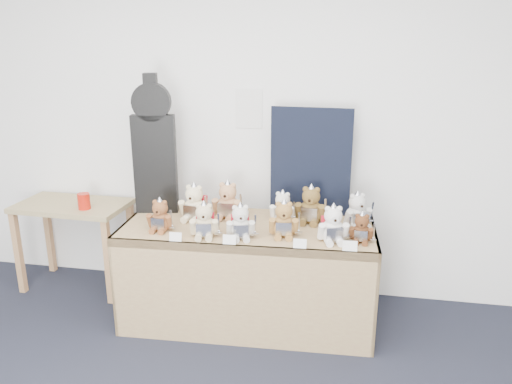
% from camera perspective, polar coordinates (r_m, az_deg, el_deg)
% --- Properties ---
extents(room_shell, '(6.00, 6.00, 6.00)m').
position_cam_1_polar(room_shell, '(3.89, -0.84, 9.49)').
color(room_shell, white).
rests_on(room_shell, floor).
extents(display_table, '(1.81, 0.82, 0.74)m').
position_cam_1_polar(display_table, '(3.53, -1.08, -6.67)').
color(display_table, '#906B49').
rests_on(display_table, floor).
extents(side_table, '(0.90, 0.52, 0.73)m').
position_cam_1_polar(side_table, '(4.34, -20.15, -2.80)').
color(side_table, '#9A8753').
rests_on(side_table, floor).
extents(guitar_case, '(0.33, 0.15, 1.03)m').
position_cam_1_polar(guitar_case, '(3.77, -11.57, 5.13)').
color(guitar_case, black).
rests_on(guitar_case, display_table).
extents(navy_board, '(0.60, 0.06, 0.80)m').
position_cam_1_polar(navy_board, '(3.70, 6.24, 3.47)').
color(navy_board, black).
rests_on(navy_board, display_table).
extents(red_cup, '(0.09, 0.09, 0.13)m').
position_cam_1_polar(red_cup, '(4.11, -19.07, -1.00)').
color(red_cup, red).
rests_on(red_cup, side_table).
extents(teddy_front_far_left, '(0.20, 0.16, 0.25)m').
position_cam_1_polar(teddy_front_far_left, '(3.48, -10.89, -2.77)').
color(teddy_front_far_left, brown).
rests_on(teddy_front_far_left, display_table).
extents(teddy_front_left, '(0.22, 0.20, 0.27)m').
position_cam_1_polar(teddy_front_left, '(3.32, -5.93, -3.40)').
color(teddy_front_left, '#CDB991').
rests_on(teddy_front_left, display_table).
extents(teddy_front_centre, '(0.22, 0.20, 0.26)m').
position_cam_1_polar(teddy_front_centre, '(3.29, -1.78, -3.58)').
color(teddy_front_centre, beige).
rests_on(teddy_front_centre, display_table).
extents(teddy_front_right, '(0.23, 0.19, 0.27)m').
position_cam_1_polar(teddy_front_right, '(3.32, 3.20, -3.27)').
color(teddy_front_right, olive).
rests_on(teddy_front_right, display_table).
extents(teddy_front_far_right, '(0.23, 0.21, 0.28)m').
position_cam_1_polar(teddy_front_far_right, '(3.27, 8.79, -3.81)').
color(teddy_front_far_right, silver).
rests_on(teddy_front_far_right, display_table).
extents(teddy_front_end, '(0.18, 0.15, 0.22)m').
position_cam_1_polar(teddy_front_end, '(3.30, 11.96, -4.18)').
color(teddy_front_end, brown).
rests_on(teddy_front_end, display_table).
extents(teddy_back_left, '(0.24, 0.21, 0.30)m').
position_cam_1_polar(teddy_back_left, '(3.64, -7.07, -1.36)').
color(teddy_back_left, beige).
rests_on(teddy_back_left, display_table).
extents(teddy_back_centre_left, '(0.25, 0.20, 0.31)m').
position_cam_1_polar(teddy_back_centre_left, '(3.66, -3.26, -1.12)').
color(teddy_back_centre_left, tan).
rests_on(teddy_back_centre_left, display_table).
extents(teddy_back_centre_right, '(0.20, 0.17, 0.25)m').
position_cam_1_polar(teddy_back_centre_right, '(3.60, 3.04, -1.82)').
color(teddy_back_centre_right, white).
rests_on(teddy_back_centre_right, display_table).
extents(teddy_back_right, '(0.25, 0.21, 0.30)m').
position_cam_1_polar(teddy_back_right, '(3.58, 6.26, -1.62)').
color(teddy_back_right, brown).
rests_on(teddy_back_right, display_table).
extents(teddy_back_end, '(0.23, 0.22, 0.27)m').
position_cam_1_polar(teddy_back_end, '(3.56, 11.49, -2.18)').
color(teddy_back_end, silver).
rests_on(teddy_back_end, display_table).
extents(entry_card_a, '(0.08, 0.02, 0.06)m').
position_cam_1_polar(entry_card_a, '(3.30, -9.19, -5.08)').
color(entry_card_a, white).
rests_on(entry_card_a, display_table).
extents(entry_card_b, '(0.09, 0.02, 0.06)m').
position_cam_1_polar(entry_card_b, '(3.21, -3.05, -5.45)').
color(entry_card_b, white).
rests_on(entry_card_b, display_table).
extents(entry_card_c, '(0.08, 0.02, 0.06)m').
position_cam_1_polar(entry_card_c, '(3.16, 5.04, -5.89)').
color(entry_card_c, white).
rests_on(entry_card_c, display_table).
extents(entry_card_d, '(0.09, 0.02, 0.06)m').
position_cam_1_polar(entry_card_d, '(3.16, 10.69, -6.08)').
color(entry_card_d, white).
rests_on(entry_card_d, display_table).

